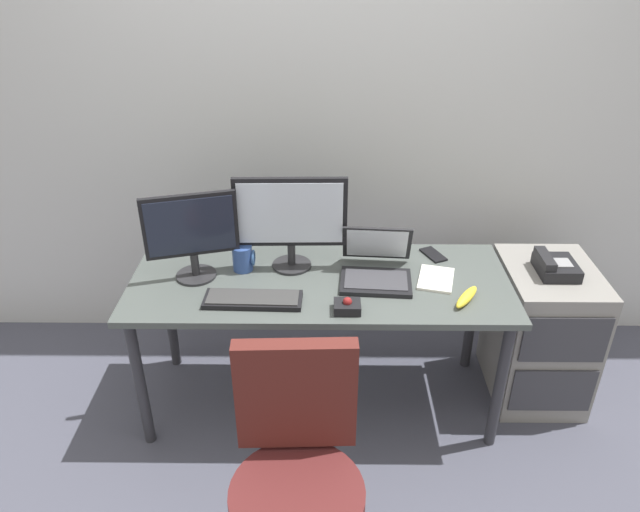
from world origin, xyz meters
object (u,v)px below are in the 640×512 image
(monitor_main, at_px, (290,218))
(file_cabinet, at_px, (540,332))
(trackball_mouse, at_px, (347,306))
(keyboard, at_px, (253,299))
(desk_phone, at_px, (555,266))
(banana, at_px, (467,297))
(monitor_side, at_px, (191,232))
(coffee_mug, at_px, (243,258))
(paper_notepad, at_px, (436,278))
(cell_phone, at_px, (433,255))
(office_chair, at_px, (297,493))
(laptop, at_px, (376,267))

(monitor_main, bearing_deg, file_cabinet, -0.69)
(trackball_mouse, bearing_deg, keyboard, 171.12)
(desk_phone, bearing_deg, banana, -151.04)
(monitor_side, relative_size, banana, 2.10)
(coffee_mug, height_order, paper_notepad, coffee_mug)
(desk_phone, xyz_separation_m, cell_phone, (-0.53, 0.14, -0.02))
(trackball_mouse, height_order, banana, trackball_mouse)
(office_chair, relative_size, banana, 5.02)
(paper_notepad, relative_size, banana, 1.09)
(laptop, height_order, trackball_mouse, laptop)
(monitor_side, xyz_separation_m, banana, (1.17, -0.19, -0.20))
(keyboard, bearing_deg, office_chair, -73.87)
(cell_phone, bearing_deg, monitor_main, 164.31)
(file_cabinet, height_order, desk_phone, desk_phone)
(coffee_mug, xyz_separation_m, banana, (0.97, -0.25, -0.04))
(file_cabinet, height_order, office_chair, office_chair)
(trackball_mouse, bearing_deg, cell_phone, 47.55)
(paper_notepad, bearing_deg, keyboard, -166.88)
(office_chair, bearing_deg, coffee_mug, 105.79)
(coffee_mug, bearing_deg, paper_notepad, -5.39)
(file_cabinet, xyz_separation_m, monitor_side, (-1.63, -0.08, 0.58))
(desk_phone, height_order, trackball_mouse, desk_phone)
(laptop, distance_m, coffee_mug, 0.60)
(desk_phone, xyz_separation_m, keyboard, (-1.35, -0.27, -0.01))
(desk_phone, bearing_deg, paper_notepad, -171.64)
(file_cabinet, distance_m, laptop, 0.93)
(coffee_mug, xyz_separation_m, paper_notepad, (0.87, -0.08, -0.05))
(paper_notepad, xyz_separation_m, banana, (0.10, -0.17, 0.01))
(monitor_main, bearing_deg, monitor_side, -167.34)
(file_cabinet, relative_size, coffee_mug, 5.90)
(file_cabinet, relative_size, trackball_mouse, 6.34)
(file_cabinet, distance_m, banana, 0.65)
(monitor_side, distance_m, coffee_mug, 0.27)
(office_chair, distance_m, laptop, 1.04)
(monitor_main, distance_m, laptop, 0.44)
(monitor_side, height_order, keyboard, monitor_side)
(file_cabinet, height_order, trackball_mouse, trackball_mouse)
(office_chair, bearing_deg, cell_phone, 61.93)
(paper_notepad, xyz_separation_m, cell_phone, (0.02, 0.22, -0.00))
(monitor_side, bearing_deg, paper_notepad, -0.90)
(desk_phone, bearing_deg, monitor_main, 178.52)
(keyboard, xyz_separation_m, coffee_mug, (-0.07, 0.27, 0.05))
(banana, bearing_deg, keyboard, -178.96)
(desk_phone, xyz_separation_m, banana, (-0.45, -0.25, -0.00))
(file_cabinet, relative_size, monitor_main, 1.39)
(keyboard, bearing_deg, file_cabinet, 11.79)
(coffee_mug, bearing_deg, cell_phone, 8.76)
(file_cabinet, bearing_deg, desk_phone, -116.78)
(laptop, xyz_separation_m, paper_notepad, (0.27, -0.02, -0.04))
(monitor_main, relative_size, keyboard, 1.21)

